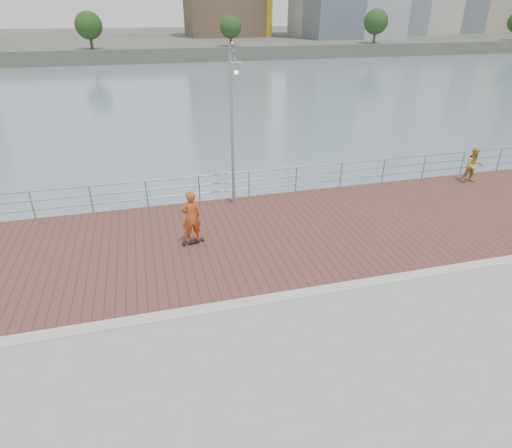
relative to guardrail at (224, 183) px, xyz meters
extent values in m
plane|color=slate|center=(0.00, -7.00, -2.69)|extent=(400.00, 400.00, 0.00)
cube|color=brown|center=(0.00, -3.40, -0.68)|extent=(40.00, 6.80, 0.02)
cube|color=#B7B5AD|center=(0.00, -7.00, -0.66)|extent=(40.00, 0.40, 0.06)
cube|color=#4C5142|center=(0.00, 115.50, -1.44)|extent=(320.00, 95.00, 2.50)
cylinder|color=#8C9EA8|center=(-7.18, 0.00, -0.14)|extent=(0.06, 0.06, 1.10)
cylinder|color=#8C9EA8|center=(-5.13, 0.00, -0.14)|extent=(0.06, 0.06, 1.10)
cylinder|color=#8C9EA8|center=(-3.08, 0.00, -0.14)|extent=(0.06, 0.06, 1.10)
cylinder|color=#8C9EA8|center=(-1.03, 0.00, -0.14)|extent=(0.06, 0.06, 1.10)
cylinder|color=#8C9EA8|center=(1.03, 0.00, -0.14)|extent=(0.06, 0.06, 1.10)
cylinder|color=#8C9EA8|center=(3.08, 0.00, -0.14)|extent=(0.06, 0.06, 1.10)
cylinder|color=#8C9EA8|center=(5.13, 0.00, -0.14)|extent=(0.06, 0.06, 1.10)
cylinder|color=#8C9EA8|center=(7.18, 0.00, -0.14)|extent=(0.06, 0.06, 1.10)
cylinder|color=#8C9EA8|center=(9.24, 0.00, -0.14)|extent=(0.06, 0.06, 1.10)
cylinder|color=#8C9EA8|center=(11.29, 0.00, -0.14)|extent=(0.06, 0.06, 1.10)
cylinder|color=#8C9EA8|center=(13.34, 0.00, -0.14)|extent=(0.06, 0.06, 1.10)
cylinder|color=#8C9EA8|center=(0.00, 0.00, 0.41)|extent=(39.00, 0.05, 0.05)
cylinder|color=#8C9EA8|center=(0.00, 0.00, 0.03)|extent=(39.00, 0.05, 0.05)
cylinder|color=#8C9EA8|center=(0.00, 0.00, -0.33)|extent=(39.00, 0.05, 0.05)
cylinder|color=gray|center=(0.27, -0.50, 2.16)|extent=(0.11, 0.11, 5.71)
cylinder|color=gray|center=(0.27, -0.98, 5.02)|extent=(0.07, 0.95, 0.07)
cone|color=#B2B2AD|center=(0.27, -1.45, 4.83)|extent=(0.42, 0.42, 0.33)
cube|color=black|center=(-1.75, -3.40, -0.60)|extent=(0.76, 0.34, 0.03)
cylinder|color=beige|center=(-1.97, -3.51, -0.64)|extent=(0.06, 0.05, 0.06)
cylinder|color=beige|center=(-1.50, -3.41, -0.64)|extent=(0.06, 0.05, 0.06)
cylinder|color=beige|center=(-2.00, -3.38, -0.64)|extent=(0.06, 0.05, 0.06)
cylinder|color=beige|center=(-1.53, -3.28, -0.64)|extent=(0.06, 0.05, 0.06)
imported|color=#BE4619|center=(-1.75, -3.40, 0.31)|extent=(0.73, 0.56, 1.79)
imported|color=gold|center=(11.03, -0.98, 0.12)|extent=(0.88, 0.75, 1.58)
cylinder|color=#473323|center=(-10.00, 70.00, 1.60)|extent=(0.50, 0.50, 3.58)
sphere|color=#193814|center=(-10.00, 70.00, 3.64)|extent=(4.60, 4.60, 4.60)
cylinder|color=#473323|center=(15.00, 70.00, 1.37)|extent=(0.50, 0.50, 3.13)
sphere|color=#193814|center=(15.00, 70.00, 3.16)|extent=(4.02, 4.02, 4.02)
cylinder|color=#473323|center=(45.00, 70.00, 1.69)|extent=(0.50, 0.50, 3.76)
sphere|color=#193814|center=(45.00, 70.00, 3.84)|extent=(4.84, 4.84, 4.84)
camera|label=1|loc=(-2.90, -15.94, 6.34)|focal=30.00mm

